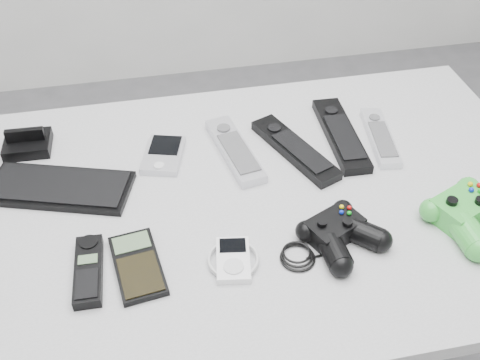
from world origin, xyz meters
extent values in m
cube|color=#9F9FA1|center=(-0.09, -0.06, 0.78)|extent=(1.19, 0.76, 0.03)
cylinder|color=black|center=(-0.63, 0.27, 0.38)|extent=(0.04, 0.04, 0.76)
cylinder|color=black|center=(0.45, 0.27, 0.38)|extent=(0.04, 0.04, 0.76)
cube|color=black|center=(-0.47, 0.03, 0.80)|extent=(0.30, 0.19, 0.02)
cube|color=black|center=(-0.54, 0.18, 0.82)|extent=(0.10, 0.09, 0.05)
cube|color=silver|center=(-0.26, 0.09, 0.80)|extent=(0.11, 0.13, 0.02)
cube|color=silver|center=(-0.11, 0.08, 0.81)|extent=(0.09, 0.23, 0.02)
cube|color=black|center=(0.01, 0.05, 0.81)|extent=(0.14, 0.24, 0.02)
cube|color=black|center=(0.12, 0.08, 0.81)|extent=(0.07, 0.25, 0.02)
cube|color=silver|center=(0.20, 0.06, 0.80)|extent=(0.07, 0.20, 0.02)
cube|color=black|center=(-0.41, -0.19, 0.80)|extent=(0.05, 0.14, 0.02)
cube|color=black|center=(-0.33, -0.19, 0.80)|extent=(0.09, 0.16, 0.01)
cube|color=white|center=(-0.17, -0.21, 0.80)|extent=(0.10, 0.11, 0.02)
camera|label=1|loc=(-0.29, -0.83, 1.54)|focal=42.00mm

